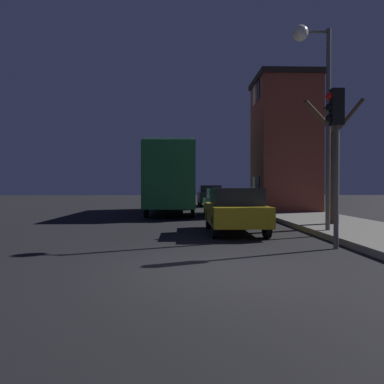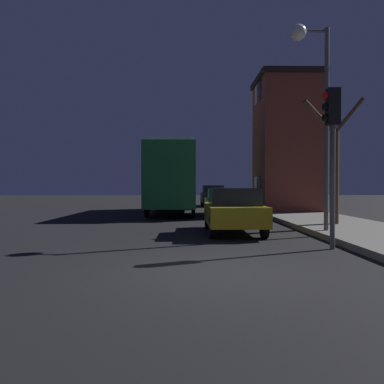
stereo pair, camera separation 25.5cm
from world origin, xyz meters
name	(u,v)px [view 1 (the left image)]	position (x,y,z in m)	size (l,w,h in m)	color
ground_plane	(223,271)	(0.00, 0.00, 0.00)	(120.00, 120.00, 0.00)	black
brick_building	(284,143)	(5.28, 14.87, 4.05)	(3.52, 4.01, 7.72)	brown
streetlamp	(314,80)	(3.40, 4.78, 4.85)	(1.22, 0.50, 6.38)	#4C4C4C
traffic_light	(335,134)	(3.03, 2.30, 2.84)	(0.43, 0.24, 3.94)	#4C4C4C
bare_tree	(334,165)	(4.85, 6.78, 2.31)	(2.37, 0.81, 4.58)	#473323
bus	(171,174)	(-1.34, 14.93, 2.26)	(2.52, 9.15, 3.81)	#1E6B33
car_near_lane	(235,209)	(1.02, 5.47, 0.78)	(1.72, 3.97, 1.49)	olive
car_mid_lane	(223,201)	(1.50, 13.16, 0.74)	(1.87, 4.15, 1.44)	#B7BABF
car_far_lane	(210,195)	(1.52, 22.48, 0.85)	(1.78, 4.09, 1.63)	black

